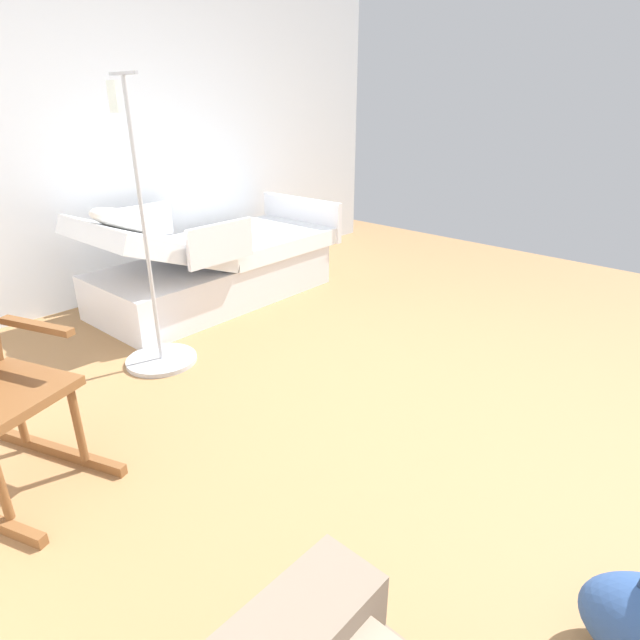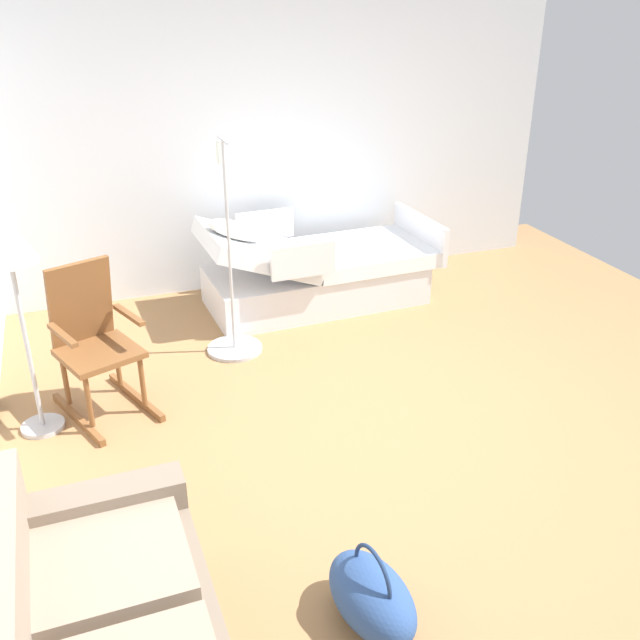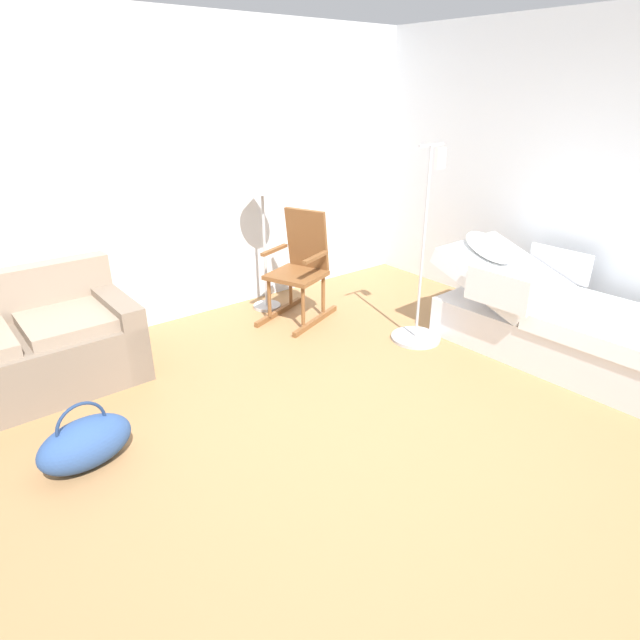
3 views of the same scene
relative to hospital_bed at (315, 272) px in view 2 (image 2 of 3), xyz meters
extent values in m
plane|color=#9E7247|center=(-1.98, 0.09, -0.30)|extent=(6.62, 6.62, 0.00)
cube|color=silver|center=(0.72, 0.09, 1.05)|extent=(0.10, 5.42, 2.70)
cube|color=silver|center=(0.00, 0.00, -0.12)|extent=(0.95, 1.97, 0.35)
cube|color=white|center=(0.02, -0.47, 0.12)|extent=(0.96, 1.19, 0.14)
cube|color=white|center=(-0.02, 0.55, 0.29)|extent=(0.95, 0.97, 0.46)
ellipsoid|color=white|center=(-0.03, 0.73, 0.49)|extent=(0.36, 0.51, 0.30)
cube|color=silver|center=(-0.52, 0.29, 0.33)|extent=(0.06, 0.56, 0.28)
cube|color=silver|center=(0.49, 0.33, 0.33)|extent=(0.06, 0.56, 0.28)
cube|color=silver|center=(0.04, -1.07, 0.23)|extent=(0.95, 0.09, 0.36)
cylinder|color=black|center=(-0.39, 0.78, -0.25)|extent=(0.10, 0.10, 0.10)
cylinder|color=black|center=(0.33, 0.81, -0.25)|extent=(0.10, 0.10, 0.10)
cylinder|color=black|center=(-0.33, -0.81, -0.25)|extent=(0.10, 0.10, 0.10)
cylinder|color=black|center=(0.39, -0.78, -0.25)|extent=(0.10, 0.10, 0.10)
cube|color=gray|center=(-3.25, 2.08, 0.19)|extent=(0.68, 0.65, 0.10)
cube|color=gray|center=(-3.62, 2.46, 0.35)|extent=(1.60, 0.18, 0.40)
cube|color=#7D6C5C|center=(-2.90, 2.13, 0.00)|extent=(0.19, 0.85, 0.60)
cube|color=brown|center=(-1.33, 2.18, -0.27)|extent=(0.72, 0.31, 0.05)
cube|color=brown|center=(-1.17, 1.77, -0.27)|extent=(0.72, 0.31, 0.05)
cylinder|color=brown|center=(-1.35, 1.73, -0.05)|extent=(0.04, 0.04, 0.40)
cylinder|color=brown|center=(-1.49, 2.09, -0.05)|extent=(0.04, 0.04, 0.40)
cylinder|color=brown|center=(-1.01, 1.86, -0.05)|extent=(0.04, 0.04, 0.40)
cylinder|color=brown|center=(-1.14, 2.22, -0.05)|extent=(0.04, 0.04, 0.40)
cube|color=brown|center=(-1.25, 1.97, 0.15)|extent=(0.60, 0.61, 0.04)
cube|color=brown|center=(-1.06, 2.05, 0.45)|extent=(0.27, 0.45, 0.60)
cube|color=brown|center=(-1.18, 1.75, 0.37)|extent=(0.38, 0.18, 0.03)
cube|color=brown|center=(-1.35, 2.18, 0.37)|extent=(0.38, 0.18, 0.03)
cylinder|color=#B2B5BA|center=(-1.32, 2.40, -0.28)|extent=(0.28, 0.28, 0.03)
cylinder|color=#B2B5BA|center=(-1.32, 2.40, 0.31)|extent=(0.03, 0.03, 1.15)
cone|color=beige|center=(-1.32, 2.40, 1.03)|extent=(0.34, 0.34, 0.30)
ellipsoid|color=#2D4C84|center=(-3.52, 0.98, -0.15)|extent=(0.60, 0.40, 0.30)
torus|color=navy|center=(-3.52, 0.98, -0.02)|extent=(0.30, 0.06, 0.30)
cylinder|color=#B2B5BA|center=(-0.68, 0.93, -0.28)|extent=(0.44, 0.44, 0.03)
cylinder|color=#B2B5BA|center=(-0.68, 0.93, 0.56)|extent=(0.02, 0.02, 1.65)
cube|color=#B2B5BA|center=(-0.68, 0.93, 1.38)|extent=(0.28, 0.02, 0.02)
cube|color=white|center=(-0.56, 0.93, 1.27)|extent=(0.09, 0.04, 0.16)
camera|label=1|loc=(-3.43, 2.40, 1.26)|focal=29.00mm
camera|label=2|loc=(-5.69, 2.02, 2.40)|focal=39.99mm
camera|label=3|loc=(-4.01, -1.90, 1.80)|focal=29.59mm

